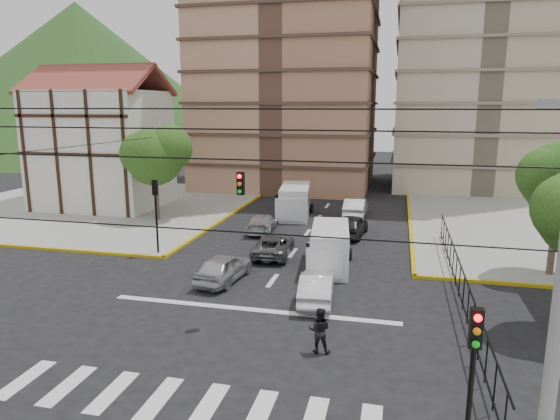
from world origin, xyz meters
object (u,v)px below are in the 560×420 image
(van_right_lane, at_px, (329,249))
(pedestrian_crosswalk, at_px, (319,330))
(traffic_light_se, at_px, (472,370))
(van_left_lane, at_px, (294,202))
(traffic_light_nw, at_px, (156,204))
(car_white_front_right, at_px, (317,287))
(car_silver_front_left, at_px, (224,267))

(van_right_lane, bearing_deg, pedestrian_crosswalk, -91.05)
(traffic_light_se, height_order, van_right_lane, traffic_light_se)
(van_left_lane, distance_m, pedestrian_crosswalk, 22.32)
(traffic_light_nw, bearing_deg, car_white_front_right, -25.49)
(traffic_light_se, bearing_deg, van_left_lane, 109.46)
(traffic_light_se, distance_m, pedestrian_crosswalk, 7.63)
(traffic_light_se, distance_m, car_white_front_right, 12.05)
(traffic_light_nw, distance_m, car_white_front_right, 11.82)
(traffic_light_nw, height_order, van_left_lane, traffic_light_nw)
(traffic_light_nw, bearing_deg, van_left_lane, 63.78)
(car_white_front_right, relative_size, pedestrian_crosswalk, 2.47)
(van_right_lane, bearing_deg, traffic_light_se, -77.97)
(van_right_lane, height_order, car_white_front_right, van_right_lane)
(traffic_light_nw, height_order, van_right_lane, traffic_light_nw)
(car_white_front_right, bearing_deg, traffic_light_nw, -30.86)
(traffic_light_se, relative_size, van_right_lane, 0.84)
(van_right_lane, height_order, pedestrian_crosswalk, van_right_lane)
(traffic_light_nw, bearing_deg, traffic_light_se, -45.00)
(traffic_light_nw, relative_size, van_right_lane, 0.84)
(traffic_light_se, height_order, pedestrian_crosswalk, traffic_light_se)
(traffic_light_nw, xyz_separation_m, van_left_lane, (5.87, 11.93, -1.89))
(van_left_lane, height_order, car_white_front_right, van_left_lane)
(van_left_lane, relative_size, pedestrian_crosswalk, 3.44)
(van_left_lane, bearing_deg, car_silver_front_left, -99.78)
(car_white_front_right, bearing_deg, van_right_lane, -94.33)
(van_right_lane, relative_size, pedestrian_crosswalk, 3.10)
(car_silver_front_left, bearing_deg, van_left_lane, -85.24)
(car_silver_front_left, height_order, pedestrian_crosswalk, pedestrian_crosswalk)
(car_silver_front_left, bearing_deg, traffic_light_se, 136.51)
(pedestrian_crosswalk, bearing_deg, traffic_light_nw, -42.97)
(van_right_lane, height_order, car_silver_front_left, van_right_lane)
(traffic_light_se, relative_size, car_silver_front_left, 1.05)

